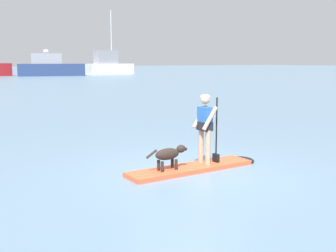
{
  "coord_description": "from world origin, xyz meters",
  "views": [
    {
      "loc": [
        -5.29,
        -7.63,
        2.48
      ],
      "look_at": [
        0.0,
        1.0,
        0.9
      ],
      "focal_mm": 44.42,
      "sensor_mm": 36.0,
      "label": 1
    }
  ],
  "objects_px": {
    "moored_boat_outer": "(50,67)",
    "person_paddler": "(205,124)",
    "paddleboard": "(199,167)",
    "moored_boat_center": "(109,65)",
    "dog": "(169,154)"
  },
  "relations": [
    {
      "from": "dog",
      "to": "paddleboard",
      "type": "bearing_deg",
      "value": 1.07
    },
    {
      "from": "person_paddler",
      "to": "dog",
      "type": "relative_size",
      "value": 1.53
    },
    {
      "from": "dog",
      "to": "moored_boat_outer",
      "type": "bearing_deg",
      "value": 76.31
    },
    {
      "from": "paddleboard",
      "to": "person_paddler",
      "type": "relative_size",
      "value": 2.1
    },
    {
      "from": "person_paddler",
      "to": "moored_boat_outer",
      "type": "height_order",
      "value": "moored_boat_outer"
    },
    {
      "from": "moored_boat_outer",
      "to": "person_paddler",
      "type": "bearing_deg",
      "value": -102.85
    },
    {
      "from": "moored_boat_outer",
      "to": "moored_boat_center",
      "type": "height_order",
      "value": "moored_boat_center"
    },
    {
      "from": "person_paddler",
      "to": "moored_boat_center",
      "type": "relative_size",
      "value": 0.14
    },
    {
      "from": "paddleboard",
      "to": "moored_boat_center",
      "type": "bearing_deg",
      "value": 68.19
    },
    {
      "from": "paddleboard",
      "to": "moored_boat_center",
      "type": "distance_m",
      "value": 70.63
    },
    {
      "from": "person_paddler",
      "to": "moored_boat_outer",
      "type": "xyz_separation_m",
      "value": [
        14.52,
        63.66,
        0.41
      ]
    },
    {
      "from": "moored_boat_center",
      "to": "paddleboard",
      "type": "bearing_deg",
      "value": -111.81
    },
    {
      "from": "person_paddler",
      "to": "dog",
      "type": "xyz_separation_m",
      "value": [
        -0.99,
        -0.02,
        -0.6
      ]
    },
    {
      "from": "moored_boat_outer",
      "to": "paddleboard",
      "type": "bearing_deg",
      "value": -103.0
    },
    {
      "from": "paddleboard",
      "to": "moored_boat_outer",
      "type": "distance_m",
      "value": 65.35
    }
  ]
}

